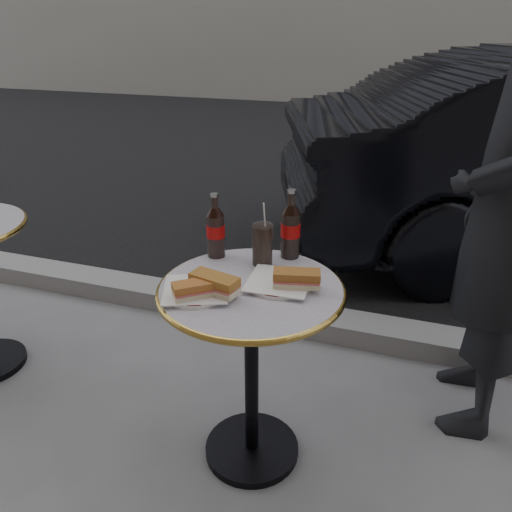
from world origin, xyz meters
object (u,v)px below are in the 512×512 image
(plate_right, at_px, (279,283))
(plate_left, at_px, (196,291))
(cola_glass, at_px, (262,244))
(pedestrian, at_px, (508,213))
(bistro_table, at_px, (252,376))
(cola_bottle_right, at_px, (291,224))
(cola_bottle_left, at_px, (215,225))

(plate_right, bearing_deg, plate_left, -149.98)
(plate_right, xyz_separation_m, cola_glass, (-0.10, 0.13, 0.07))
(cola_glass, relative_size, pedestrian, 0.09)
(bistro_table, xyz_separation_m, cola_bottle_right, (0.06, 0.26, 0.49))
(pedestrian, bearing_deg, plate_left, -60.02)
(plate_left, xyz_separation_m, cola_glass, (0.14, 0.27, 0.07))
(cola_bottle_right, height_order, cola_glass, cola_bottle_right)
(bistro_table, height_order, cola_bottle_left, cola_bottle_left)
(bistro_table, relative_size, cola_bottle_left, 3.04)
(plate_right, bearing_deg, pedestrian, 34.41)
(bistro_table, relative_size, pedestrian, 0.41)
(plate_left, xyz_separation_m, pedestrian, (0.95, 0.63, 0.16))
(cola_glass, bearing_deg, cola_bottle_right, 50.34)
(bistro_table, xyz_separation_m, plate_right, (0.08, 0.04, 0.37))
(cola_bottle_left, xyz_separation_m, cola_bottle_right, (0.26, 0.08, 0.01))
(cola_bottle_left, bearing_deg, bistro_table, -42.61)
(plate_left, relative_size, cola_bottle_right, 0.83)
(cola_glass, bearing_deg, pedestrian, 23.78)
(plate_right, height_order, cola_bottle_left, cola_bottle_left)
(cola_bottle_left, xyz_separation_m, pedestrian, (0.99, 0.35, 0.04))
(cola_bottle_right, bearing_deg, pedestrian, 19.84)
(cola_bottle_left, bearing_deg, cola_bottle_right, 17.26)
(plate_right, distance_m, cola_bottle_right, 0.25)
(pedestrian, bearing_deg, plate_right, -58.96)
(plate_left, bearing_deg, cola_glass, 62.78)
(cola_bottle_right, bearing_deg, bistro_table, -102.86)
(pedestrian, bearing_deg, cola_bottle_left, -74.19)
(plate_left, height_order, pedestrian, pedestrian)
(plate_right, distance_m, pedestrian, 0.88)
(plate_right, bearing_deg, cola_bottle_left, 153.40)
(cola_glass, distance_m, pedestrian, 0.89)
(plate_right, relative_size, cola_bottle_right, 0.83)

